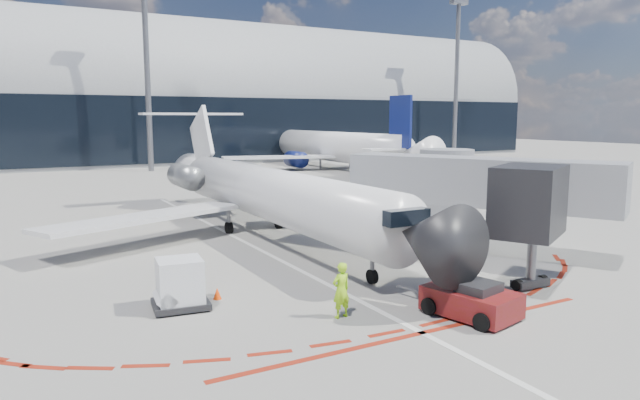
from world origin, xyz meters
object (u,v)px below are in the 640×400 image
regional_jet (263,191)px  pushback_tug (471,301)px  ramp_worker (341,290)px  uld_container (180,284)px

regional_jet → pushback_tug: bearing=-87.2°
ramp_worker → pushback_tug: bearing=144.5°
pushback_tug → uld_container: size_ratio=2.34×
regional_jet → uld_container: bearing=-126.6°
regional_jet → ramp_worker: size_ratio=15.87×
ramp_worker → uld_container: 5.69m
pushback_tug → ramp_worker: 4.43m
uld_container → pushback_tug: bearing=-26.7°
regional_jet → ramp_worker: regional_jet is taller
regional_jet → ramp_worker: 14.20m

